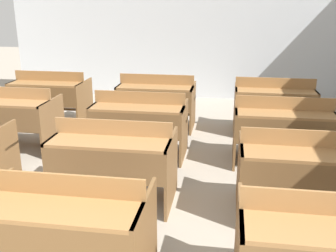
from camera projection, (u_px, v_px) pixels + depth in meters
name	position (u px, v px, depth m)	size (l,w,h in m)	color
wall_back	(181.00, 30.00, 7.79)	(7.00, 0.06, 2.71)	silver
bench_front_center	(63.00, 227.00, 2.67)	(1.16, 0.72, 0.84)	brown
bench_front_right	(332.00, 250.00, 2.42)	(1.16, 0.72, 0.84)	brown
bench_second_center	(113.00, 158.00, 3.82)	(1.16, 0.72, 0.84)	brown
bench_second_right	(304.00, 171.00, 3.54)	(1.16, 0.72, 0.84)	brown
bench_third_left	(11.00, 115.00, 5.23)	(1.16, 0.72, 0.84)	brown
bench_third_center	(139.00, 121.00, 4.97)	(1.16, 0.72, 0.84)	brown
bench_third_right	(283.00, 128.00, 4.72)	(1.16, 0.72, 0.84)	brown
bench_back_left	(50.00, 95.00, 6.36)	(1.16, 0.72, 0.84)	brown
bench_back_center	(156.00, 99.00, 6.10)	(1.16, 0.72, 0.84)	brown
bench_back_right	(274.00, 103.00, 5.83)	(1.16, 0.72, 0.84)	brown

